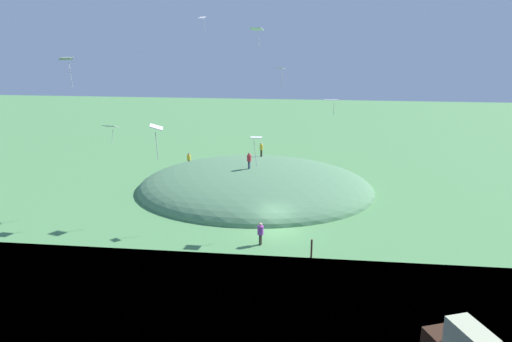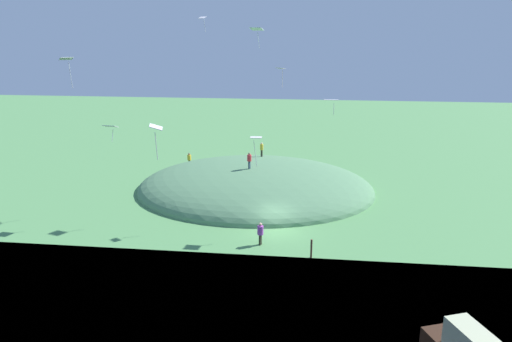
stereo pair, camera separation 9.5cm
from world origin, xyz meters
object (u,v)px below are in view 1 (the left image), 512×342
kite_5 (281,70)px  kite_1 (331,100)px  person_near_shore (249,159)px  kite_7 (256,140)px  kite_4 (156,128)px  person_on_hilltop (260,231)px  kite_2 (67,61)px  kite_6 (202,19)px  mooring_post (312,249)px  person_watching_kites (189,158)px  kite_3 (110,127)px  kite_0 (257,30)px  person_with_child (261,148)px

kite_5 → kite_1: bearing=-114.1°
person_near_shore → kite_7: (-10.73, -1.92, 4.28)m
kite_4 → kite_7: 9.26m
person_on_hilltop → kite_2: 17.91m
kite_7 → kite_1: bearing=-60.6°
kite_4 → kite_5: (12.36, -6.49, 2.56)m
kite_2 → kite_6: (13.04, -6.20, 2.96)m
kite_1 → kite_6: 14.23m
person_on_hilltop → mooring_post: bearing=85.2°
person_watching_kites → mooring_post: (-22.86, -14.67, -0.32)m
kite_3 → kite_5: (2.43, -13.64, 4.50)m
person_watching_kites → kite_6: kite_6 is taller
kite_1 → kite_4: (-10.55, 10.55, -0.42)m
kite_5 → kite_3: bearing=100.1°
kite_5 → kite_0: bearing=43.8°
person_with_child → kite_5: bearing=-61.8°
person_watching_kites → kite_4: size_ratio=0.79×
kite_1 → mooring_post: size_ratio=0.89×
person_near_shore → kite_7: 11.71m
kite_6 → kite_7: bearing=-147.5°
person_watching_kites → kite_4: bearing=139.3°
person_near_shore → kite_6: kite_6 is taller
kite_5 → kite_7: 6.96m
kite_3 → kite_6: 12.58m
kite_2 → kite_4: kite_2 is taller
person_near_shore → person_with_child: (6.04, -0.58, -0.29)m
mooring_post → kite_7: bearing=55.0°
kite_3 → mooring_post: size_ratio=1.03×
person_watching_kites → person_on_hilltop: (-21.12, -10.84, 0.09)m
person_watching_kites → kite_2: size_ratio=0.81×
person_near_shore → kite_4: bearing=14.0°
kite_0 → kite_2: size_ratio=0.85×
kite_5 → person_on_hilltop: bearing=171.4°
person_on_hilltop → person_with_child: bearing=-154.5°
person_near_shore → person_with_child: 6.07m
person_with_child → kite_2: kite_2 is taller
person_with_child → kite_4: 25.41m
person_on_hilltop → kite_1: kite_1 is taller
person_with_child → kite_6: (-7.65, 4.48, 13.34)m
person_on_hilltop → kite_1: bearing=150.8°
kite_0 → mooring_post: size_ratio=1.23×
person_with_child → mooring_post: person_with_child is taller
person_on_hilltop → kite_3: size_ratio=1.23×
kite_5 → kite_7: kite_5 is taller
kite_3 → kite_2: bearing=-178.2°
kite_0 → mooring_post: kite_0 is taller
person_on_hilltop → kite_3: (3.76, 12.70, 6.95)m
kite_0 → kite_6: size_ratio=1.33×
kite_4 → kite_1: bearing=-45.0°
person_with_child → person_watching_kites: 9.79m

